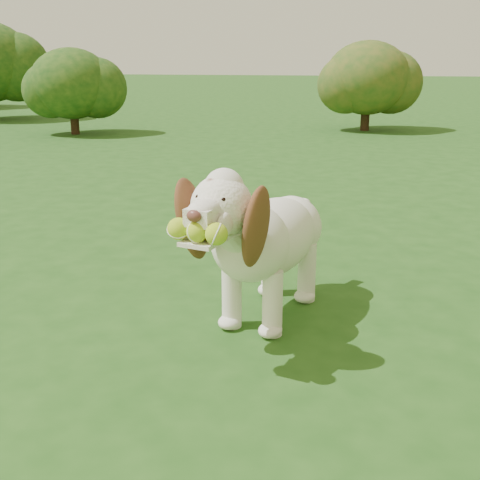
# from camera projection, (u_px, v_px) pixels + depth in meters

# --- Properties ---
(ground) EXTENTS (80.00, 80.00, 0.00)m
(ground) POSITION_uv_depth(u_px,v_px,m) (172.00, 362.00, 2.58)
(ground) COLOR #1D4714
(ground) RESTS_ON ground
(dog) EXTENTS (0.63, 1.27, 0.83)m
(dog) POSITION_uv_depth(u_px,v_px,m) (264.00, 235.00, 2.86)
(dog) COLOR white
(dog) RESTS_ON ground
(shrub_a) EXTENTS (1.35, 1.35, 1.40)m
(shrub_a) POSITION_uv_depth(u_px,v_px,m) (72.00, 84.00, 9.87)
(shrub_a) COLOR #382314
(shrub_a) RESTS_ON ground
(shrub_c) EXTENTS (1.47, 1.47, 1.52)m
(shrub_c) POSITION_uv_depth(u_px,v_px,m) (367.00, 78.00, 10.35)
(shrub_c) COLOR #382314
(shrub_c) RESTS_ON ground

